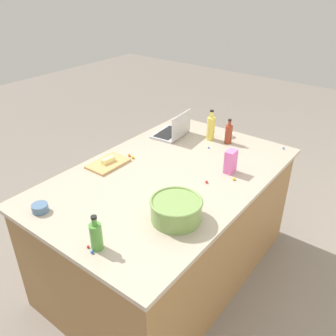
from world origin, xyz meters
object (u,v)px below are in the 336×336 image
bottle_soy (229,134)px  cutting_board (108,163)px  bottle_oil (211,128)px  ramekin_medium (229,135)px  bottle_olive (96,236)px  mixing_bowl_large (176,209)px  laptop (173,131)px  butter_stick_left (108,160)px  candy_bag (231,162)px  ramekin_small (40,208)px

bottle_soy → cutting_board: size_ratio=0.71×
bottle_oil → ramekin_medium: 0.19m
bottle_oil → bottle_olive: size_ratio=1.26×
mixing_bowl_large → bottle_soy: (-1.10, -0.27, 0.01)m
mixing_bowl_large → bottle_oil: 1.15m
laptop → bottle_oil: 0.33m
butter_stick_left → candy_bag: candy_bag is taller
cutting_board → butter_stick_left: (-0.00, 0.00, 0.03)m
ramekin_medium → laptop: bearing=-54.8°
laptop → bottle_soy: (-0.16, 0.45, 0.04)m
cutting_board → ramekin_medium: 1.09m
bottle_olive → cutting_board: bottle_olive is taller
mixing_bowl_large → butter_stick_left: mixing_bowl_large is taller
laptop → ramekin_small: (1.37, 0.02, -0.02)m
ramekin_small → bottle_soy: bearing=164.4°
candy_bag → mixing_bowl_large: bearing=1.5°
butter_stick_left → bottle_olive: bearing=42.2°
cutting_board → bottle_oil: bearing=156.5°
bottle_olive → butter_stick_left: 0.91m
mixing_bowl_large → ramekin_medium: size_ratio=4.15×
mixing_bowl_large → laptop: bearing=-142.6°
bottle_olive → bottle_soy: bearing=-176.9°
mixing_bowl_large → candy_bag: 0.68m
bottle_soy → candy_bag: size_ratio=1.24×
mixing_bowl_large → bottle_olive: (0.45, -0.18, 0.01)m
bottle_soy → ramekin_small: (1.53, -0.43, -0.06)m
ramekin_small → ramekin_medium: bearing=167.2°
butter_stick_left → ramekin_small: (0.66, 0.10, -0.01)m
bottle_oil → candy_bag: bearing=45.8°
mixing_bowl_large → bottle_oil: size_ratio=1.17×
bottle_oil → ramekin_small: bottle_oil is taller
mixing_bowl_large → candy_bag: bearing=-178.5°
laptop → ramekin_small: bearing=0.8°
bottle_oil → ramekin_medium: bearing=144.0°
bottle_soy → butter_stick_left: bearing=-31.1°
mixing_bowl_large → bottle_oil: (-1.07, -0.42, 0.03)m
ramekin_small → cutting_board: bearing=-171.5°
bottle_olive → cutting_board: bearing=-137.6°
cutting_board → butter_stick_left: butter_stick_left is taller
laptop → butter_stick_left: 0.71m
mixing_bowl_large → bottle_olive: 0.48m
butter_stick_left → candy_bag: 0.90m
mixing_bowl_large → bottle_soy: size_ratio=1.46×
bottle_soy → bottle_olive: (1.54, 0.08, -0.00)m
ramekin_small → ramekin_medium: 1.69m
bottle_olive → mixing_bowl_large: bearing=157.8°
butter_stick_left → ramekin_medium: bearing=154.4°
laptop → bottle_oil: size_ratio=1.27×
ramekin_medium → ramekin_small: bearing=-12.8°
cutting_board → ramekin_medium: bearing=154.5°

